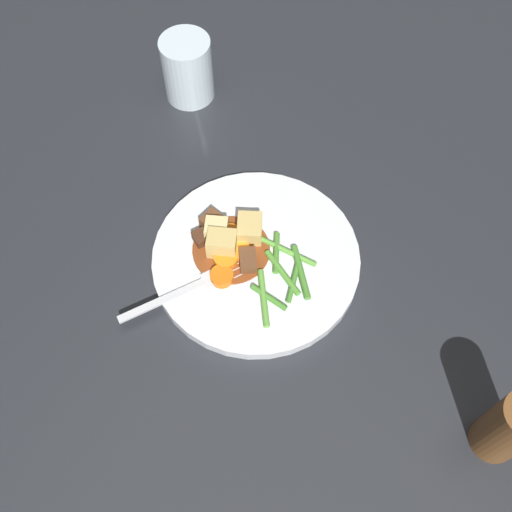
# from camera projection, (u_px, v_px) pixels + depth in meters

# --- Properties ---
(ground_plane) EXTENTS (3.00, 3.00, 0.00)m
(ground_plane) POSITION_uv_depth(u_px,v_px,m) (256.00, 262.00, 0.81)
(ground_plane) COLOR #26282D
(dinner_plate) EXTENTS (0.27, 0.27, 0.02)m
(dinner_plate) POSITION_uv_depth(u_px,v_px,m) (256.00, 259.00, 0.80)
(dinner_plate) COLOR white
(dinner_plate) RESTS_ON ground_plane
(stew_sauce) EXTENTS (0.10, 0.10, 0.00)m
(stew_sauce) POSITION_uv_depth(u_px,v_px,m) (231.00, 249.00, 0.80)
(stew_sauce) COLOR brown
(stew_sauce) RESTS_ON dinner_plate
(carrot_slice_0) EXTENTS (0.04, 0.04, 0.01)m
(carrot_slice_0) POSITION_uv_depth(u_px,v_px,m) (226.00, 258.00, 0.78)
(carrot_slice_0) COLOR orange
(carrot_slice_0) RESTS_ON dinner_plate
(carrot_slice_1) EXTENTS (0.04, 0.04, 0.01)m
(carrot_slice_1) POSITION_uv_depth(u_px,v_px,m) (241.00, 252.00, 0.79)
(carrot_slice_1) COLOR orange
(carrot_slice_1) RESTS_ON dinner_plate
(carrot_slice_2) EXTENTS (0.05, 0.05, 0.01)m
(carrot_slice_2) POSITION_uv_depth(u_px,v_px,m) (228.00, 237.00, 0.80)
(carrot_slice_2) COLOR orange
(carrot_slice_2) RESTS_ON dinner_plate
(carrot_slice_3) EXTENTS (0.04, 0.04, 0.01)m
(carrot_slice_3) POSITION_uv_depth(u_px,v_px,m) (222.00, 276.00, 0.77)
(carrot_slice_3) COLOR orange
(carrot_slice_3) RESTS_ON dinner_plate
(potato_chunk_0) EXTENTS (0.04, 0.04, 0.03)m
(potato_chunk_0) POSITION_uv_depth(u_px,v_px,m) (217.00, 230.00, 0.79)
(potato_chunk_0) COLOR #EAD68C
(potato_chunk_0) RESTS_ON dinner_plate
(potato_chunk_1) EXTENTS (0.05, 0.05, 0.03)m
(potato_chunk_1) POSITION_uv_depth(u_px,v_px,m) (250.00, 229.00, 0.80)
(potato_chunk_1) COLOR #DBBC6B
(potato_chunk_1) RESTS_ON dinner_plate
(potato_chunk_2) EXTENTS (0.05, 0.04, 0.04)m
(potato_chunk_2) POSITION_uv_depth(u_px,v_px,m) (222.00, 244.00, 0.78)
(potato_chunk_2) COLOR #DBBC6B
(potato_chunk_2) RESTS_ON dinner_plate
(meat_chunk_0) EXTENTS (0.03, 0.02, 0.02)m
(meat_chunk_0) POSITION_uv_depth(u_px,v_px,m) (201.00, 238.00, 0.80)
(meat_chunk_0) COLOR #4C2B19
(meat_chunk_0) RESTS_ON dinner_plate
(meat_chunk_1) EXTENTS (0.03, 0.03, 0.02)m
(meat_chunk_1) POSITION_uv_depth(u_px,v_px,m) (216.00, 220.00, 0.81)
(meat_chunk_1) COLOR brown
(meat_chunk_1) RESTS_ON dinner_plate
(meat_chunk_2) EXTENTS (0.04, 0.04, 0.02)m
(meat_chunk_2) POSITION_uv_depth(u_px,v_px,m) (249.00, 262.00, 0.78)
(meat_chunk_2) COLOR brown
(meat_chunk_2) RESTS_ON dinner_plate
(green_bean_0) EXTENTS (0.03, 0.06, 0.01)m
(green_bean_0) POSITION_uv_depth(u_px,v_px,m) (293.00, 281.00, 0.77)
(green_bean_0) COLOR #4C8E33
(green_bean_0) RESTS_ON dinner_plate
(green_bean_1) EXTENTS (0.04, 0.05, 0.01)m
(green_bean_1) POSITION_uv_depth(u_px,v_px,m) (276.00, 253.00, 0.79)
(green_bean_1) COLOR #4C8E33
(green_bean_1) RESTS_ON dinner_plate
(green_bean_2) EXTENTS (0.05, 0.01, 0.01)m
(green_bean_2) POSITION_uv_depth(u_px,v_px,m) (269.00, 297.00, 0.76)
(green_bean_2) COLOR #4C8E33
(green_bean_2) RESTS_ON dinner_plate
(green_bean_3) EXTENTS (0.06, 0.06, 0.01)m
(green_bean_3) POSITION_uv_depth(u_px,v_px,m) (301.00, 272.00, 0.78)
(green_bean_3) COLOR #4C8E33
(green_bean_3) RESTS_ON dinner_plate
(green_bean_4) EXTENTS (0.08, 0.02, 0.01)m
(green_bean_4) POSITION_uv_depth(u_px,v_px,m) (287.00, 251.00, 0.79)
(green_bean_4) COLOR #66AD42
(green_bean_4) RESTS_ON dinner_plate
(green_bean_5) EXTENTS (0.07, 0.03, 0.01)m
(green_bean_5) POSITION_uv_depth(u_px,v_px,m) (284.00, 271.00, 0.78)
(green_bean_5) COLOR #599E38
(green_bean_5) RESTS_ON dinner_plate
(green_bean_6) EXTENTS (0.06, 0.06, 0.01)m
(green_bean_6) POSITION_uv_depth(u_px,v_px,m) (264.00, 298.00, 0.76)
(green_bean_6) COLOR #66AD42
(green_bean_6) RESTS_ON dinner_plate
(fork) EXTENTS (0.09, 0.17, 0.00)m
(fork) POSITION_uv_depth(u_px,v_px,m) (188.00, 289.00, 0.77)
(fork) COLOR silver
(fork) RESTS_ON dinner_plate
(water_glass) EXTENTS (0.08, 0.08, 0.10)m
(water_glass) POSITION_uv_depth(u_px,v_px,m) (187.00, 69.00, 0.91)
(water_glass) COLOR silver
(water_glass) RESTS_ON ground_plane
(pepper_mill) EXTENTS (0.05, 0.05, 0.11)m
(pepper_mill) POSITION_uv_depth(u_px,v_px,m) (509.00, 428.00, 0.64)
(pepper_mill) COLOR brown
(pepper_mill) RESTS_ON ground_plane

